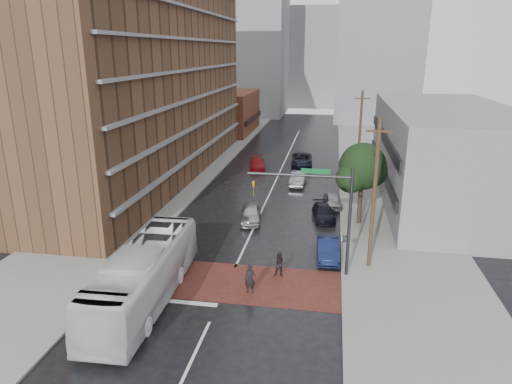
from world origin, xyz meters
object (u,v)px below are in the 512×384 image
at_px(pedestrian_b, 280,265).
at_px(car_parked_near, 328,249).
at_px(pedestrian_a, 250,279).
at_px(car_travel_b, 298,179).
at_px(car_travel_a, 251,214).
at_px(car_travel_c, 257,164).
at_px(car_parked_mid, 324,213).
at_px(car_parked_far, 333,200).
at_px(suv_travel, 302,160).
at_px(transit_bus, 144,275).

xyz_separation_m(pedestrian_b, car_parked_near, (2.98, 3.31, -0.16)).
bearing_deg(pedestrian_a, car_parked_near, 51.12).
relative_size(pedestrian_a, car_travel_b, 0.42).
bearing_deg(car_parked_near, car_travel_a, 133.48).
distance_m(car_travel_b, car_parked_near, 18.11).
bearing_deg(car_travel_c, car_parked_mid, -72.23).
relative_size(pedestrian_b, car_parked_far, 0.47).
bearing_deg(car_travel_a, suv_travel, 74.02).
relative_size(pedestrian_b, car_travel_c, 0.36).
xyz_separation_m(car_travel_a, suv_travel, (2.85, 20.42, 0.04)).
bearing_deg(car_parked_far, car_parked_mid, -110.85).
bearing_deg(car_travel_a, car_parked_near, -50.68).
distance_m(transit_bus, car_parked_far, 21.45).
bearing_deg(transit_bus, car_parked_far, 59.09).
relative_size(transit_bus, pedestrian_b, 7.19).
xyz_separation_m(pedestrian_b, car_travel_b, (-0.53, 21.08, -0.13)).
height_order(car_parked_near, car_parked_mid, car_parked_near).
bearing_deg(car_travel_c, transit_bus, -102.34).
bearing_deg(car_parked_near, car_travel_c, 106.77).
bearing_deg(transit_bus, car_parked_mid, 55.85).
height_order(transit_bus, car_parked_mid, transit_bus).
distance_m(transit_bus, car_travel_a, 14.15).
relative_size(suv_travel, car_parked_mid, 1.33).
xyz_separation_m(transit_bus, car_parked_far, (10.49, 18.68, -1.07)).
distance_m(car_travel_c, suv_travel, 5.88).
relative_size(pedestrian_a, car_parked_mid, 0.45).
relative_size(pedestrian_a, suv_travel, 0.34).
height_order(car_travel_c, car_parked_mid, car_travel_c).
bearing_deg(car_travel_a, car_travel_b, 67.22).
xyz_separation_m(pedestrian_b, car_travel_c, (-5.99, 27.11, -0.17)).
distance_m(pedestrian_b, car_parked_near, 4.46).
relative_size(pedestrian_b, suv_travel, 0.31).
relative_size(car_parked_near, car_parked_mid, 1.01).
xyz_separation_m(transit_bus, pedestrian_b, (7.29, 4.26, -0.85)).
relative_size(car_parked_mid, car_parked_far, 1.13).
distance_m(pedestrian_a, car_parked_mid, 13.96).
xyz_separation_m(transit_bus, car_travel_b, (6.76, 25.34, -0.98)).
bearing_deg(car_parked_far, car_travel_a, -152.13).
relative_size(car_travel_c, car_parked_far, 1.29).
relative_size(car_travel_a, suv_travel, 0.77).
bearing_deg(suv_travel, pedestrian_a, -94.75).
bearing_deg(car_parked_near, pedestrian_a, -132.29).
bearing_deg(car_parked_far, pedestrian_b, -111.22).
xyz_separation_m(pedestrian_b, car_parked_mid, (2.47, 11.03, -0.25)).
bearing_deg(car_parked_mid, pedestrian_b, -112.56).
bearing_deg(suv_travel, car_travel_a, -101.35).
xyz_separation_m(car_travel_b, car_parked_mid, (3.00, -10.05, -0.12)).
relative_size(pedestrian_a, pedestrian_b, 1.09).
relative_size(transit_bus, car_travel_a, 2.90).
bearing_deg(car_parked_far, car_parked_near, -99.87).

